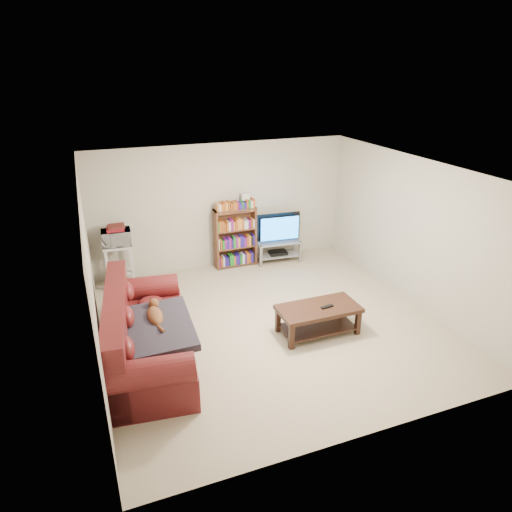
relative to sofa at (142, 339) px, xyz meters
name	(u,v)px	position (x,y,z in m)	size (l,w,h in m)	color
floor	(271,324)	(1.98, 0.27, -0.35)	(5.00, 5.00, 0.00)	#C9B696
ceiling	(273,171)	(1.98, 0.27, 2.05)	(5.00, 5.00, 0.00)	white
wall_back	(222,206)	(1.98, 2.77, 0.85)	(5.00, 5.00, 0.00)	beige
wall_front	(371,344)	(1.98, -2.23, 0.85)	(5.00, 5.00, 0.00)	beige
wall_left	(91,279)	(-0.52, 0.27, 0.85)	(5.00, 5.00, 0.00)	beige
wall_right	(413,232)	(4.48, 0.27, 0.85)	(5.00, 5.00, 0.00)	beige
sofa	(142,339)	(0.00, 0.00, 0.00)	(1.30, 2.48, 1.01)	maroon
blanket	(156,328)	(0.17, -0.18, 0.23)	(0.92, 1.19, 0.10)	#2C2833
cat	(155,316)	(0.20, 0.03, 0.29)	(0.26, 0.65, 0.19)	brown
coffee_table	(318,315)	(2.53, -0.21, -0.04)	(1.21, 0.61, 0.44)	black
remote	(327,307)	(2.64, -0.26, 0.10)	(0.20, 0.05, 0.02)	black
tv_stand	(278,247)	(3.04, 2.46, -0.05)	(0.92, 0.47, 0.44)	#999EA3
television	(278,228)	(3.04, 2.46, 0.37)	(0.96, 0.13, 0.55)	black
dvd_player	(278,253)	(3.04, 2.46, -0.16)	(0.36, 0.25, 0.06)	black
bookshelf	(235,237)	(2.17, 2.57, 0.26)	(0.82, 0.26, 1.19)	#58321E
shelf_clutter	(239,202)	(2.27, 2.59, 0.94)	(0.60, 0.19, 0.28)	silver
microwave_stand	(119,260)	(-0.05, 2.43, 0.17)	(0.52, 0.39, 0.80)	silver
microwave	(116,238)	(-0.05, 2.43, 0.59)	(0.50, 0.34, 0.27)	silver
game_boxes	(115,229)	(-0.05, 2.43, 0.75)	(0.29, 0.26, 0.05)	maroon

